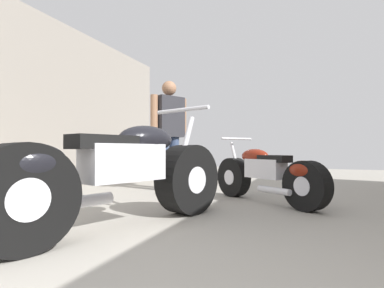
# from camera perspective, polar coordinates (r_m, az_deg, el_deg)

# --- Properties ---
(ground_plane) EXTENTS (15.61, 15.61, 0.00)m
(ground_plane) POSITION_cam_1_polar(r_m,az_deg,el_deg) (3.53, 8.68, -11.64)
(ground_plane) COLOR #9E998E
(garage_partition_left) EXTENTS (0.08, 7.15, 2.77)m
(garage_partition_left) POSITION_cam_1_polar(r_m,az_deg,el_deg) (5.21, -27.79, 7.19)
(garage_partition_left) COLOR gray
(garage_partition_left) RESTS_ON ground_plane
(motorcycle_maroon_cruiser) EXTENTS (1.06, 2.23, 1.07)m
(motorcycle_maroon_cruiser) POSITION_cam_1_polar(r_m,az_deg,el_deg) (2.58, -13.29, -5.70)
(motorcycle_maroon_cruiser) COLOR black
(motorcycle_maroon_cruiser) RESTS_ON ground_plane
(motorcycle_black_naked) EXTENTS (1.48, 1.18, 0.81)m
(motorcycle_black_naked) POSITION_cam_1_polar(r_m,az_deg,el_deg) (3.87, 13.75, -5.55)
(motorcycle_black_naked) COLOR black
(motorcycle_black_naked) RESTS_ON ground_plane
(mechanic_in_blue) EXTENTS (0.44, 0.68, 1.77)m
(mechanic_in_blue) POSITION_cam_1_polar(r_m,az_deg,el_deg) (5.03, -4.26, 2.96)
(mechanic_in_blue) COLOR #384766
(mechanic_in_blue) RESTS_ON ground_plane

